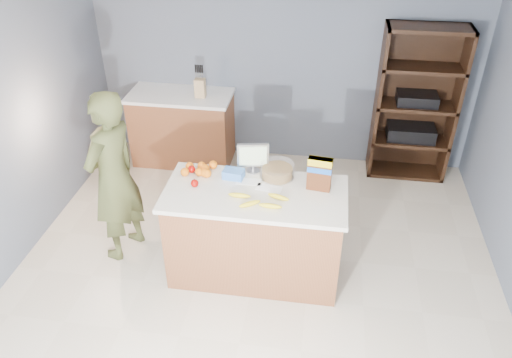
# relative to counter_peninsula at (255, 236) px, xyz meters

# --- Properties ---
(floor) EXTENTS (4.50, 5.00, 0.02)m
(floor) POSITION_rel_counter_peninsula_xyz_m (0.00, -0.30, -0.42)
(floor) COLOR beige
(floor) RESTS_ON ground
(walls) EXTENTS (4.52, 5.02, 2.51)m
(walls) POSITION_rel_counter_peninsula_xyz_m (0.00, -0.30, 1.24)
(walls) COLOR slate
(walls) RESTS_ON ground
(counter_peninsula) EXTENTS (1.56, 0.76, 0.90)m
(counter_peninsula) POSITION_rel_counter_peninsula_xyz_m (0.00, 0.00, 0.00)
(counter_peninsula) COLOR brown
(counter_peninsula) RESTS_ON ground
(back_cabinet) EXTENTS (1.24, 0.62, 0.90)m
(back_cabinet) POSITION_rel_counter_peninsula_xyz_m (-1.20, 1.90, 0.04)
(back_cabinet) COLOR brown
(back_cabinet) RESTS_ON ground
(shelving_unit) EXTENTS (0.90, 0.40, 1.80)m
(shelving_unit) POSITION_rel_counter_peninsula_xyz_m (1.55, 2.05, 0.45)
(shelving_unit) COLOR black
(shelving_unit) RESTS_ON ground
(person) EXTENTS (0.57, 0.71, 1.68)m
(person) POSITION_rel_counter_peninsula_xyz_m (-1.32, 0.12, 0.42)
(person) COLOR #454B26
(person) RESTS_ON ground
(knife_block) EXTENTS (0.12, 0.10, 0.31)m
(knife_block) POSITION_rel_counter_peninsula_xyz_m (-0.93, 1.86, 0.60)
(knife_block) COLOR tan
(knife_block) RESTS_ON back_cabinet
(envelopes) EXTENTS (0.42, 0.21, 0.00)m
(envelopes) POSITION_rel_counter_peninsula_xyz_m (0.02, 0.11, 0.49)
(envelopes) COLOR white
(envelopes) RESTS_ON counter_peninsula
(bananas) EXTENTS (0.52, 0.25, 0.04)m
(bananas) POSITION_rel_counter_peninsula_xyz_m (0.06, -0.14, 0.51)
(bananas) COLOR yellow
(bananas) RESTS_ON counter_peninsula
(apples) EXTENTS (0.15, 0.29, 0.07)m
(apples) POSITION_rel_counter_peninsula_xyz_m (-0.57, 0.11, 0.52)
(apples) COLOR #950803
(apples) RESTS_ON counter_peninsula
(oranges) EXTENTS (0.30, 0.23, 0.08)m
(oranges) POSITION_rel_counter_peninsula_xyz_m (-0.53, 0.23, 0.52)
(oranges) COLOR orange
(oranges) RESTS_ON counter_peninsula
(blue_carton) EXTENTS (0.19, 0.14, 0.08)m
(blue_carton) POSITION_rel_counter_peninsula_xyz_m (-0.22, 0.19, 0.52)
(blue_carton) COLOR blue
(blue_carton) RESTS_ON counter_peninsula
(salad_bowl) EXTENTS (0.30, 0.30, 0.13)m
(salad_bowl) POSITION_rel_counter_peninsula_xyz_m (0.16, 0.27, 0.54)
(salad_bowl) COLOR #267219
(salad_bowl) RESTS_ON counter_peninsula
(tv) EXTENTS (0.28, 0.12, 0.28)m
(tv) POSITION_rel_counter_peninsula_xyz_m (-0.07, 0.32, 0.64)
(tv) COLOR silver
(tv) RESTS_ON counter_peninsula
(cereal_box) EXTENTS (0.21, 0.10, 0.30)m
(cereal_box) POSITION_rel_counter_peninsula_xyz_m (0.53, 0.12, 0.66)
(cereal_box) COLOR #592B14
(cereal_box) RESTS_ON counter_peninsula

